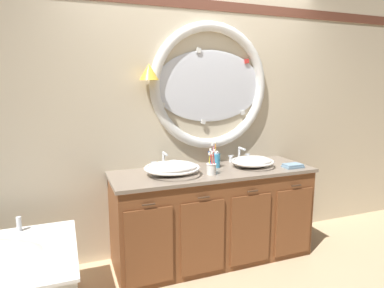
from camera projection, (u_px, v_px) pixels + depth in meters
ground_plane at (222, 270)px, 2.95m from camera, size 14.00×14.00×0.00m
back_wall_assembly at (198, 113)px, 3.26m from camera, size 6.40×0.26×2.60m
vanity_counter at (212, 214)px, 3.11m from camera, size 1.83×0.65×0.84m
sink_basin_left at (172, 168)px, 2.86m from camera, size 0.48×0.48×0.12m
sink_basin_right at (253, 161)px, 3.14m from camera, size 0.40×0.40×0.10m
faucet_set_left at (164, 162)px, 3.09m from camera, size 0.24×0.13×0.16m
faucet_set_right at (240, 156)px, 3.36m from camera, size 0.24×0.13×0.15m
toothbrush_holder_left at (211, 168)px, 2.87m from camera, size 0.09×0.09×0.22m
toothbrush_holder_right at (213, 159)px, 3.26m from camera, size 0.08×0.08×0.22m
soap_dispenser at (217, 160)px, 3.12m from camera, size 0.07×0.07×0.16m
folded_hand_towel at (293, 166)px, 3.12m from camera, size 0.18×0.12×0.03m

